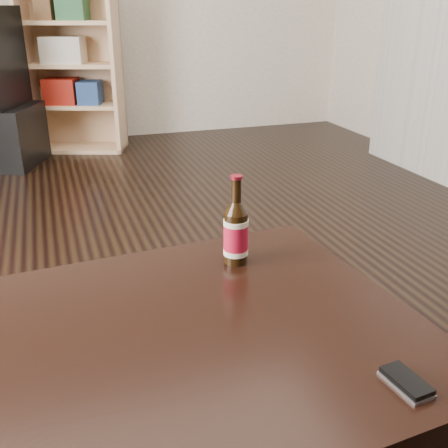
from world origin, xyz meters
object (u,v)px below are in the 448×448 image
object	(u,v)px
bookshelf	(72,61)
coffee_table	(86,386)
phone	(406,382)
beer_bottle	(236,233)

from	to	relation	value
bookshelf	coffee_table	size ratio (longest dim) A/B	0.96
phone	beer_bottle	bearing A→B (deg)	96.08
coffee_table	beer_bottle	world-z (taller)	beer_bottle
phone	coffee_table	bearing A→B (deg)	147.29
beer_bottle	phone	xyz separation A→B (m)	(0.11, -0.52, -0.07)
bookshelf	beer_bottle	world-z (taller)	bookshelf
bookshelf	coffee_table	world-z (taller)	bookshelf
phone	bookshelf	bearing A→B (deg)	88.03
beer_bottle	bookshelf	bearing A→B (deg)	92.71
bookshelf	coffee_table	distance (m)	3.51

